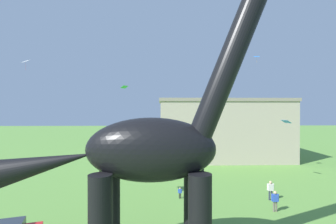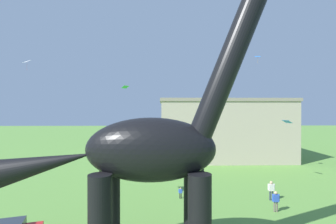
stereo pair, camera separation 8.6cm
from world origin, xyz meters
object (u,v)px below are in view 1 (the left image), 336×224
Objects in this scene: kite_far_right at (124,87)px; kite_near_low at (146,154)px; kite_far_left at (26,61)px; kite_high_left at (286,122)px; person_far_spectator at (180,192)px; kite_drifting at (257,57)px; person_strolling_adult at (271,188)px; dinosaur_sculpture at (150,150)px; person_near_flyer at (275,199)px.

kite_near_low is (3.85, -12.55, -7.53)m from kite_far_right.
kite_far_left is 1.25× the size of kite_high_left.
kite_near_low is (-3.22, 0.43, 3.48)m from person_far_spectator.
kite_drifting is at bearing 23.45° from kite_near_low.
kite_high_left reaches higher than person_strolling_adult.
kite_drifting is at bearing 44.34° from dinosaur_sculpture.
kite_high_left reaches higher than person_far_spectator.
kite_drifting is at bearing 155.78° from kite_high_left.
person_far_spectator is 8.20m from person_near_flyer.
kite_far_right reaches higher than person_near_flyer.
kite_high_left is at bearing -24.22° from kite_drifting.
kite_high_left is (2.90, -1.31, -7.64)m from kite_drifting.
kite_far_right is at bearing 3.90° from kite_far_left.
person_far_spectator is at bearing 67.78° from dinosaur_sculpture.
kite_far_right is 0.79× the size of kite_far_left.
kite_high_left is (12.47, 4.67, 6.35)m from person_far_spectator.
kite_far_left is at bearing 105.83° from person_far_spectator.
kite_high_left is at bearing -23.02° from kite_far_right.
dinosaur_sculpture is at bearing -135.73° from kite_high_left.
kite_far_left is (-13.56, -0.93, 3.46)m from kite_far_right.
kite_far_left is at bearing 59.41° from person_near_flyer.
person_far_spectator is 0.58× the size of person_strolling_adult.
kite_far_left is at bearing -176.10° from kite_far_right.
person_near_flyer is at bearing -122.04° from kite_high_left.
person_far_spectator is 0.68× the size of kite_far_left.
kite_drifting is at bearing -11.37° from kite_far_left.
kite_high_left is (33.11, -7.38, -8.12)m from kite_far_left.
kite_far_right is 0.99× the size of kite_high_left.
kite_far_right reaches higher than person_strolling_adult.
person_strolling_adult is (10.69, 9.17, -5.09)m from dinosaur_sculpture.
kite_drifting is (2.05, 9.21, 13.59)m from person_near_flyer.
kite_far_right is (-14.60, 16.21, 10.61)m from person_near_flyer.
dinosaur_sculpture reaches higher than kite_far_left.
kite_far_left is at bearing 168.63° from kite_drifting.
person_far_spectator is 17.97m from kite_drifting.
kite_high_left is (19.55, -8.31, -4.66)m from kite_far_right.
person_strolling_adult reaches higher than person_near_flyer.
person_strolling_adult is 23.10m from kite_far_right.
kite_drifting is (9.57, 5.98, 13.99)m from person_far_spectator.
dinosaur_sculpture is 20.77m from kite_high_left.
dinosaur_sculpture reaches higher than person_far_spectator.
person_far_spectator is 27.93m from kite_far_left.
dinosaur_sculpture is 14.98m from person_strolling_adult.
kite_drifting is at bearing 149.42° from person_strolling_adult.
dinosaur_sculpture reaches higher than person_strolling_adult.
kite_far_right is 18.31m from kite_drifting.
kite_far_right is (-15.38, 13.63, 10.56)m from person_strolling_adult.
person_near_flyer is 1.41× the size of kite_high_left.
kite_far_left reaches higher than kite_drifting.
dinosaur_sculpture is 9.56× the size of kite_near_low.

